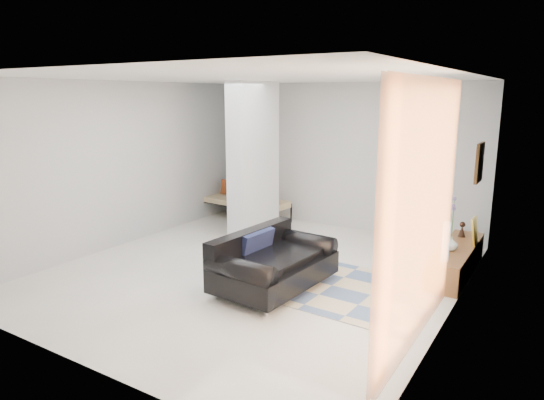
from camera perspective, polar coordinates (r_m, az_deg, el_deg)
The scene contains 17 objects.
floor at distance 7.26m, azimuth -1.90°, elevation -8.43°, with size 6.00×6.00×0.00m, color beige.
ceiling at distance 6.80m, azimuth -2.07°, elevation 14.24°, with size 6.00×6.00×0.00m, color white.
wall_back at distance 9.51m, azimuth 8.14°, elevation 5.11°, with size 6.00×6.00×0.00m, color #B8BABC.
wall_front at distance 4.76m, azimuth -22.49°, elevation -2.86°, with size 6.00×6.00×0.00m, color #B8BABC.
wall_left at distance 8.71m, azimuth -17.25°, elevation 4.03°, with size 6.00×6.00×0.00m, color #B8BABC.
wall_right at distance 5.86m, azimuth 21.01°, elevation -0.03°, with size 6.00×6.00×0.00m, color #B8BABC.
partition_column at distance 8.81m, azimuth -2.16°, elevation 4.66°, with size 0.35×1.20×2.80m, color silver.
hallway_door at distance 10.54m, azimuth -2.54°, elevation 3.82°, with size 0.85×0.06×2.04m, color beige.
curtain at distance 4.76m, azimuth 17.44°, elevation -1.84°, with size 2.55×2.55×0.00m, color #FF8C43.
wall_art at distance 7.29m, azimuth 23.23°, elevation 4.06°, with size 0.04×0.45×0.55m, color #3C2510.
media_console at distance 7.64m, azimuth 20.83°, elevation -6.56°, with size 0.45×1.95×0.80m.
loveseat at distance 6.58m, azimuth -0.13°, elevation -7.41°, with size 1.14×1.80×0.76m.
daybed at distance 10.15m, azimuth -3.22°, elevation 0.01°, with size 1.92×0.95×0.77m.
area_rug at distance 6.78m, azimuth 7.07°, elevation -9.99°, with size 2.71×1.80×0.01m, color beige.
cylinder_lamp at distance 6.82m, azimuth 19.75°, elevation -4.65°, with size 0.10×0.10×0.53m, color white.
bronze_figurine at distance 8.11m, azimuth 21.46°, elevation -3.23°, with size 0.12×0.12×0.23m, color black, non-canonical shape.
vase at distance 7.36m, azimuth 20.30°, elevation -4.81°, with size 0.19×0.19×0.20m, color white.
Camera 1 is at (3.78, -5.65, 2.56)m, focal length 32.00 mm.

